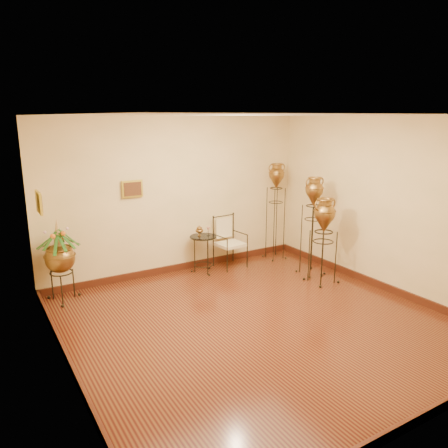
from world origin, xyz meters
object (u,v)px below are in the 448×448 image
amphora_mid (313,225)px  planter_urn (60,255)px  armchair (230,242)px  side_table (203,253)px  amphora_tall (276,210)px

amphora_mid → planter_urn: (-4.12, 1.05, -0.16)m
armchair → side_table: armchair is taller
amphora_mid → planter_urn: 4.25m
amphora_mid → amphora_tall: bearing=91.2°
armchair → amphora_tall: bearing=-5.6°
amphora_mid → side_table: (-1.65, 1.05, -0.54)m
planter_urn → armchair: 3.06m
amphora_mid → planter_urn: bearing=165.7°
amphora_tall → armchair: size_ratio=1.98×
side_table → planter_urn: bearing=-180.0°
amphora_tall → amphora_mid: bearing=-88.8°
armchair → planter_urn: bearing=174.4°
amphora_mid → side_table: size_ratio=2.05×
armchair → amphora_mid: bearing=-50.1°
amphora_tall → planter_urn: 4.10m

